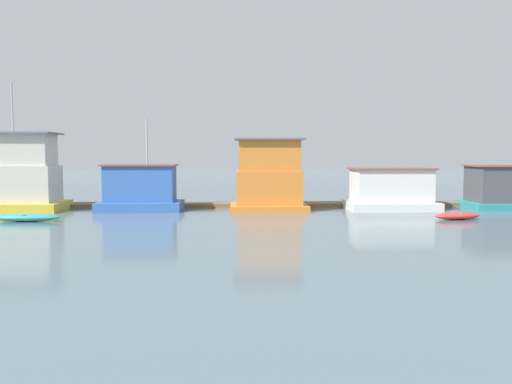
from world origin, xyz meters
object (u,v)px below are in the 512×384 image
Objects in this scene: houseboat_yellow at (13,176)px; houseboat_orange at (269,177)px; houseboat_white at (391,190)px; mooring_post_centre at (385,196)px; dinghy_red at (458,216)px; mooring_post_near_left at (409,194)px; dinghy_teal at (26,217)px; houseboat_blue at (140,190)px; houseboat_teal at (510,188)px.

houseboat_yellow reaches higher than houseboat_orange.
mooring_post_centre is (-0.02, 1.29, -0.52)m from houseboat_white.
houseboat_white reaches higher than dinghy_red.
houseboat_white is (27.71, -0.21, -1.09)m from houseboat_yellow.
mooring_post_near_left is (1.85, 1.29, -0.41)m from houseboat_white.
dinghy_teal is (-24.25, -5.89, -1.19)m from houseboat_white.
houseboat_blue reaches higher than dinghy_teal.
houseboat_yellow is 27.73m from houseboat_white.
houseboat_yellow is 30.88m from dinghy_red.
dinghy_teal is at bearing -60.39° from houseboat_yellow.
mooring_post_near_left is at bearing 0.00° from mooring_post_centre.
mooring_post_near_left is (26.09, 7.18, 0.79)m from dinghy_teal.
houseboat_orange is 13.01m from dinghy_red.
houseboat_orange is 0.86× the size of houseboat_white.
houseboat_white is 2.29m from mooring_post_near_left.
dinghy_red is 1.51× the size of mooring_post_near_left.
mooring_post_centre is at bearing 180.00° from mooring_post_near_left.
houseboat_blue is 1.65× the size of dinghy_teal.
houseboat_teal is (37.02, 0.29, -0.97)m from houseboat_yellow.
houseboat_teal is 9.39m from dinghy_red.
dinghy_red is at bearing -15.24° from houseboat_blue.
houseboat_blue reaches higher than mooring_post_near_left.
houseboat_orange is at bearing -171.54° from mooring_post_near_left.
mooring_post_near_left reaches higher than dinghy_teal.
houseboat_orange is at bearing -177.40° from houseboat_teal.
houseboat_blue is at bearing 178.66° from houseboat_orange.
dinghy_red is (30.20, -6.03, -2.30)m from houseboat_yellow.
houseboat_white is at bearing 2.10° from houseboat_orange.
mooring_post_centre is at bearing 2.24° from houseboat_yellow.
houseboat_white is at bearing -0.43° from houseboat_yellow.
mooring_post_near_left is at bearing 173.94° from houseboat_teal.
houseboat_orange is 1.38× the size of dinghy_teal.
dinghy_red is (20.94, -5.70, -1.29)m from houseboat_blue.
houseboat_orange is 11.15m from mooring_post_near_left.
houseboat_orange is 3.02× the size of mooring_post_centre.
houseboat_yellow is 27.76m from mooring_post_centre.
houseboat_orange is at bearing -1.34° from houseboat_blue.
houseboat_yellow is at bearing 119.61° from dinghy_teal.
houseboat_teal is 3.24× the size of mooring_post_near_left.
houseboat_white is at bearing 0.36° from houseboat_blue.
dinghy_teal is (-33.55, -6.39, -1.31)m from houseboat_teal.
houseboat_teal is 1.66× the size of dinghy_teal.
houseboat_yellow is 7.38m from dinghy_teal.
houseboat_yellow is 29.62m from mooring_post_near_left.
dinghy_teal is 1.29× the size of dinghy_red.
dinghy_teal is at bearing -159.86° from houseboat_orange.
houseboat_yellow reaches higher than houseboat_blue.
houseboat_yellow is 5.04× the size of mooring_post_centre.
houseboat_blue is 18.45m from houseboat_white.
dinghy_red is at bearing -70.55° from mooring_post_centre.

